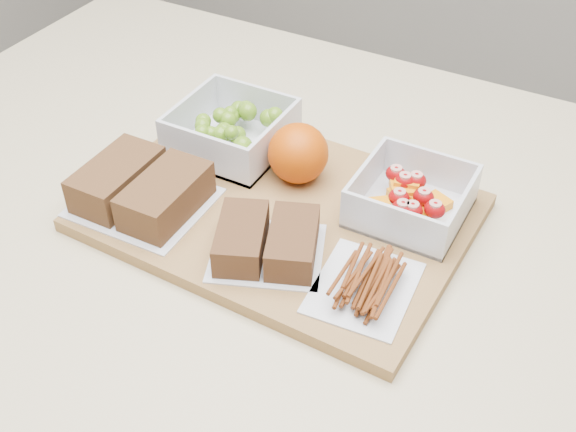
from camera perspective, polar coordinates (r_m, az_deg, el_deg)
name	(u,v)px	position (r m, az deg, el deg)	size (l,w,h in m)	color
cutting_board	(280,213)	(0.84, -0.66, 0.27)	(0.42, 0.30, 0.02)	olive
grape_container	(233,130)	(0.92, -4.34, 6.77)	(0.13, 0.13, 0.06)	silver
fruit_container	(410,200)	(0.83, 9.65, 1.27)	(0.12, 0.12, 0.05)	silver
orange	(298,153)	(0.86, 0.81, 4.98)	(0.07, 0.07, 0.07)	#C44704
sandwich_bag_left	(141,188)	(0.84, -11.50, 2.16)	(0.15, 0.13, 0.04)	silver
sandwich_bag_center	(267,241)	(0.76, -1.67, -1.99)	(0.15, 0.14, 0.04)	silver
pretzel_bag	(365,279)	(0.73, 6.08, -5.00)	(0.11, 0.12, 0.03)	silver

